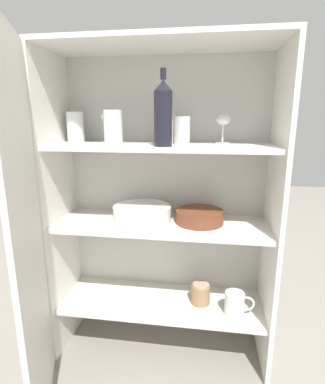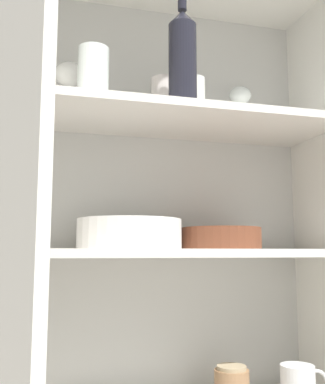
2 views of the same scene
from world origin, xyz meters
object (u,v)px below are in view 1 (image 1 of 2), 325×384
object	(u,v)px
wine_bottle	(163,113)
storage_jar	(200,294)
plate_stack_white	(142,214)
mixing_bowl_large	(199,216)
coffee_mug_primary	(235,304)

from	to	relation	value
wine_bottle	storage_jar	world-z (taller)	wine_bottle
plate_stack_white	mixing_bowl_large	bearing A→B (deg)	5.34
wine_bottle	plate_stack_white	world-z (taller)	wine_bottle
mixing_bowl_large	storage_jar	size ratio (longest dim) A/B	2.18
plate_stack_white	storage_jar	world-z (taller)	plate_stack_white
storage_jar	plate_stack_white	bearing A→B (deg)	-178.04
plate_stack_white	coffee_mug_primary	bearing A→B (deg)	-7.43
mixing_bowl_large	storage_jar	distance (m)	0.37
wine_bottle	coffee_mug_primary	size ratio (longest dim) A/B	2.19
wine_bottle	coffee_mug_primary	xyz separation A→B (m)	(0.31, 0.04, -0.80)
wine_bottle	mixing_bowl_large	xyz separation A→B (m)	(0.14, 0.12, -0.43)
wine_bottle	mixing_bowl_large	distance (m)	0.47
plate_stack_white	mixing_bowl_large	xyz separation A→B (m)	(0.25, 0.02, -0.00)
plate_stack_white	mixing_bowl_large	world-z (taller)	plate_stack_white
plate_stack_white	storage_jar	xyz separation A→B (m)	(0.27, 0.01, -0.38)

